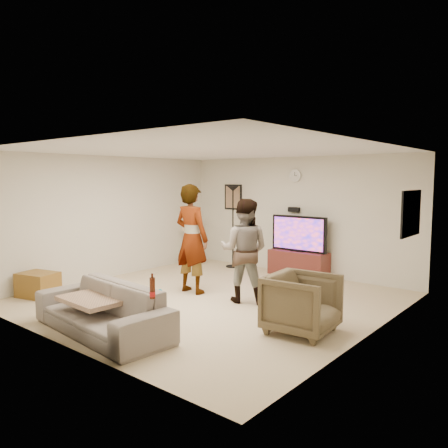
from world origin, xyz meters
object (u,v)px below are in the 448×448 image
Objects in this scene: tv at (299,234)px; beer_bottle at (152,288)px; tv_stand at (298,263)px; side_table at (38,285)px; person_left at (192,239)px; floor_lamp at (233,227)px; cat_tree at (193,238)px; person_right at (244,250)px; armchair at (302,304)px; sofa at (102,309)px.

tv is 4.75m from beer_bottle.
side_table is at bearing -121.39° from tv_stand.
side_table is (-1.85, -1.92, -0.76)m from person_left.
floor_lamp is 5.15m from beer_bottle.
side_table is at bearing -90.99° from cat_tree.
person_right reaches higher than beer_bottle.
beer_bottle is (0.76, -4.68, -0.13)m from tv.
person_left is 2.24× the size of armchair.
tv is 0.67× the size of floor_lamp.
floor_lamp is 1.09× the size of person_right.
person_left is at bearing 124.24° from beer_bottle.
cat_tree is 4.78m from sofa.
floor_lamp is at bearing 117.97° from beer_bottle.
floor_lamp is 7.47× the size of beer_bottle.
floor_lamp is at bearing -175.18° from tv.
cat_tree is (-2.57, -0.52, -0.26)m from tv.
armchair is (3.44, -2.85, -0.54)m from floor_lamp.
floor_lamp is 0.96× the size of person_left.
tv is 0.98× the size of cat_tree.
tv is (0.00, 0.00, 0.63)m from tv_stand.
armchair is at bearing -29.62° from cat_tree.
sofa is 2.53× the size of armchair.
person_right is at bearing -173.42° from person_left.
armchair is at bearing -59.19° from tv_stand.
beer_bottle is 0.39× the size of side_table.
person_left is 2.77m from side_table.
beer_bottle is at bearing 4.88° from sofa.
person_left is at bearing 108.24° from sofa.
sofa is at bearing -60.88° from cat_tree.
tv is 1.66m from floor_lamp.
armchair is at bearing 166.63° from person_left.
person_right is at bearing -82.93° from tv.
tv_stand is 0.68× the size of floor_lamp.
cat_tree is at bearing -157.71° from floor_lamp.
sofa reaches higher than tv_stand.
beer_bottle is 3.46m from side_table.
sofa is at bearing 53.50° from person_right.
floor_lamp reaches higher than cat_tree.
person_left is (-0.79, -2.40, 0.71)m from tv_stand.
person_right is 2.46m from beer_bottle.
beer_bottle is at bearing 123.78° from person_left.
tv_stand is 0.74× the size of person_right.
floor_lamp reaches higher than tv.
cat_tree is (-2.57, -0.52, 0.38)m from tv_stand.
person_left is at bearing -17.04° from person_right.
cat_tree is 0.75× the size of person_right.
tv is at bearing 58.61° from side_table.
side_table is at bearing -103.26° from floor_lamp.
tv is 4.73m from sofa.
armchair is (2.58, -0.59, -0.58)m from person_left.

